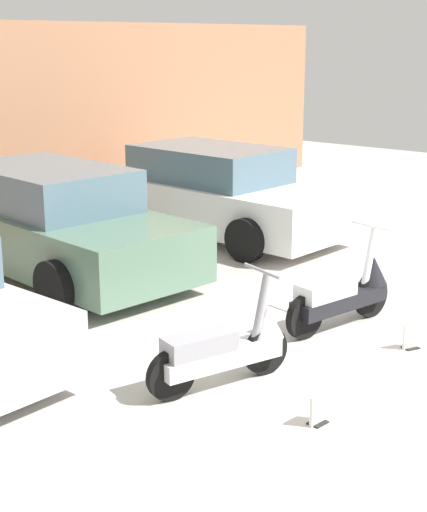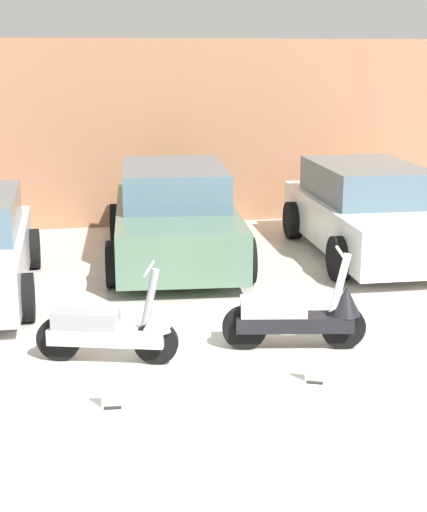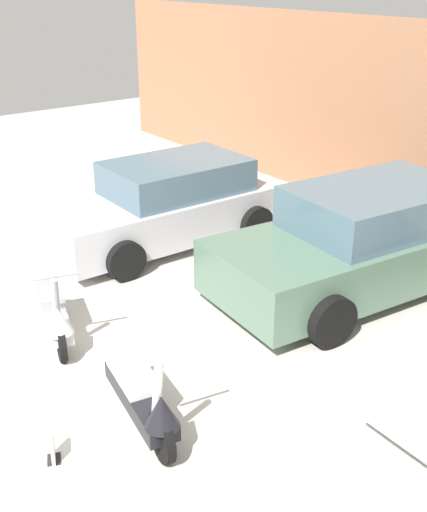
% 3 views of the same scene
% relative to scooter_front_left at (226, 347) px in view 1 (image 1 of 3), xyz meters
% --- Properties ---
extents(ground_plane, '(28.00, 28.00, 0.00)m').
position_rel_scooter_front_left_xyz_m(ground_plane, '(1.23, -0.85, -0.37)').
color(ground_plane, beige).
extents(scooter_front_left, '(1.45, 0.71, 1.04)m').
position_rel_scooter_front_left_xyz_m(scooter_front_left, '(0.00, 0.00, 0.00)').
color(scooter_front_left, black).
rests_on(scooter_front_left, ground_plane).
extents(scooter_front_right, '(1.55, 0.63, 1.09)m').
position_rel_scooter_front_left_xyz_m(scooter_front_right, '(2.02, -0.03, 0.02)').
color(scooter_front_right, black).
rests_on(scooter_front_right, ground_plane).
extents(car_rear_center, '(2.38, 4.39, 1.44)m').
position_rel_scooter_front_left_xyz_m(car_rear_center, '(1.30, 3.98, 0.32)').
color(car_rear_center, '#51705B').
rests_on(car_rear_center, ground_plane).
extents(car_rear_right, '(2.17, 4.23, 1.41)m').
position_rel_scooter_front_left_xyz_m(car_rear_right, '(4.34, 3.67, 0.30)').
color(car_rear_right, white).
rests_on(car_rear_right, ground_plane).
extents(placard_near_left_scooter, '(0.20, 0.13, 0.26)m').
position_rel_scooter_front_left_xyz_m(placard_near_left_scooter, '(-0.10, -1.06, -0.26)').
color(placard_near_left_scooter, black).
rests_on(placard_near_left_scooter, ground_plane).
extents(placard_near_right_scooter, '(0.20, 0.18, 0.26)m').
position_rel_scooter_front_left_xyz_m(placard_near_right_scooter, '(1.89, -0.92, -0.26)').
color(placard_near_right_scooter, black).
rests_on(placard_near_right_scooter, ground_plane).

